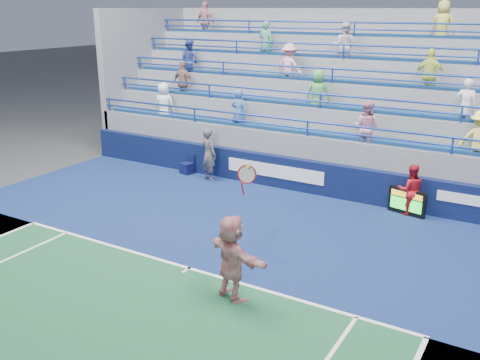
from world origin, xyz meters
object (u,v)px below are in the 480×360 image
Objects in this scene: tennis_player at (232,257)px; serve_speed_board at (407,202)px; line_judge at (209,154)px; judge_chair at (187,168)px; ball_girl at (411,190)px.

serve_speed_board is at bearing 73.64° from tennis_player.
serve_speed_board is 6.95m from line_judge.
tennis_player reaches higher than serve_speed_board.
line_judge reaches higher than judge_chair.
serve_speed_board is at bearing -0.39° from judge_chair.
serve_speed_board is at bearing 32.33° from ball_girl.
ball_girl is (2.02, 6.77, -0.17)m from tennis_player.
tennis_player is 1.94× the size of ball_girl.
ball_girl reaches higher than judge_chair.
line_judge is (-6.93, -0.16, 0.55)m from serve_speed_board.
tennis_player is (-1.97, -6.70, 0.54)m from serve_speed_board.
judge_chair is at bearing 131.95° from tennis_player.
ball_girl is at bearing -157.91° from line_judge.
ball_girl is (6.98, 0.23, -0.17)m from line_judge.
tennis_player is (6.07, -6.76, 0.71)m from judge_chair.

